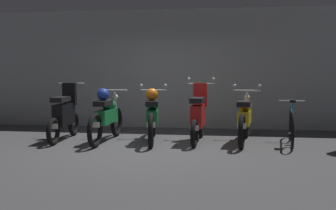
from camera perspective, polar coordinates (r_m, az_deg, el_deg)
The scene contains 8 objects.
ground_plane at distance 6.84m, azimuth -3.60°, elevation -6.80°, with size 80.00×80.00×0.00m, color #424244.
back_wall at distance 9.58m, azimuth -0.23°, elevation 5.45°, with size 16.00×0.30×2.96m, color #9EA0A3.
motorbike_slot_0 at distance 8.05m, azimuth -15.44°, elevation -1.42°, with size 0.56×1.68×1.18m.
motorbike_slot_1 at distance 7.67m, azimuth -9.31°, elevation -1.60°, with size 0.56×1.95×1.08m.
motorbike_slot_2 at distance 7.59m, azimuth -2.38°, elevation -1.59°, with size 0.59×1.94×1.15m.
motorbike_slot_3 at distance 7.56m, azimuth 4.63°, elevation -1.63°, with size 0.59×1.68×1.29m.
motorbike_slot_4 at distance 7.59m, azimuth 11.58°, elevation -1.96°, with size 0.58×1.94×1.15m.
bicycle at distance 7.66m, azimuth 18.27°, elevation -3.03°, with size 0.50×1.72×0.89m.
Camera 1 is at (1.31, -6.57, 1.38)m, focal length 40.11 mm.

